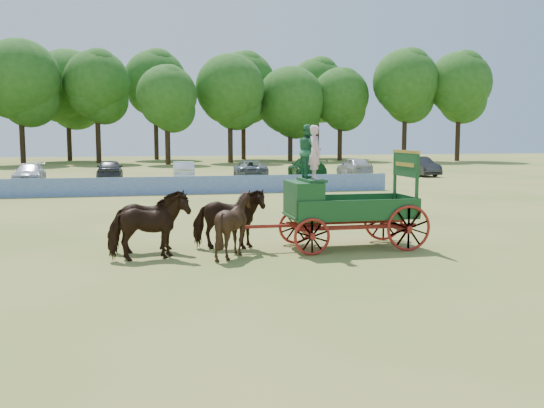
# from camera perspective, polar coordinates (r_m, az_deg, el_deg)

# --- Properties ---
(ground) EXTENTS (160.00, 160.00, 0.00)m
(ground) POSITION_cam_1_polar(r_m,az_deg,el_deg) (17.96, -2.43, -4.62)
(ground) COLOR tan
(ground) RESTS_ON ground
(horse_lead_left) EXTENTS (2.36, 1.42, 1.86)m
(horse_lead_left) POSITION_cam_1_polar(r_m,az_deg,el_deg) (17.15, -11.52, -2.13)
(horse_lead_left) COLOR black
(horse_lead_left) RESTS_ON ground
(horse_lead_right) EXTENTS (2.32, 1.29, 1.86)m
(horse_lead_right) POSITION_cam_1_polar(r_m,az_deg,el_deg) (18.24, -11.58, -1.62)
(horse_lead_right) COLOR black
(horse_lead_right) RESTS_ON ground
(horse_wheel_left) EXTENTS (2.00, 1.87, 1.86)m
(horse_wheel_left) POSITION_cam_1_polar(r_m,az_deg,el_deg) (17.35, -3.57, -1.90)
(horse_wheel_left) COLOR black
(horse_wheel_left) RESTS_ON ground
(horse_wheel_right) EXTENTS (2.33, 1.33, 1.86)m
(horse_wheel_right) POSITION_cam_1_polar(r_m,az_deg,el_deg) (18.43, -4.10, -1.41)
(horse_wheel_right) COLOR black
(horse_wheel_right) RESTS_ON ground
(farm_dray) EXTENTS (6.00, 2.00, 3.79)m
(farm_dray) POSITION_cam_1_polar(r_m,az_deg,el_deg) (18.50, 5.18, 0.97)
(farm_dray) COLOR #A92F10
(farm_dray) RESTS_ON ground
(sponsor_banner) EXTENTS (26.00, 0.08, 1.05)m
(sponsor_banner) POSITION_cam_1_polar(r_m,az_deg,el_deg) (35.54, -9.11, 1.73)
(sponsor_banner) COLOR #1C3D9C
(sponsor_banner) RESTS_ON ground
(parked_cars) EXTENTS (48.02, 6.49, 1.64)m
(parked_cars) POSITION_cam_1_polar(r_m,az_deg,el_deg) (46.95, -11.25, 3.15)
(parked_cars) COLOR silver
(parked_cars) RESTS_ON ground
(treeline) EXTENTS (89.23, 22.28, 14.84)m
(treeline) POSITION_cam_1_polar(r_m,az_deg,el_deg) (77.73, -13.44, 10.81)
(treeline) COLOR #382314
(treeline) RESTS_ON ground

